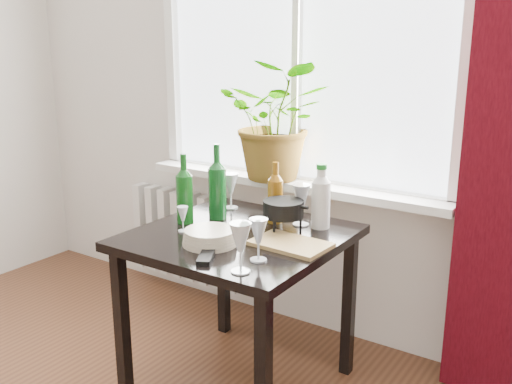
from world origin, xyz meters
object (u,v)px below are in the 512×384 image
Objects in this scene: wine_bottle_right at (217,181)px; wineglass_front_left at (183,219)px; wineglass_front_right at (241,247)px; plate_stack at (210,237)px; wine_bottle_left at (184,188)px; tv_remote at (207,255)px; radiator at (186,235)px; wineglass_back_left at (231,191)px; fondue_pot at (283,216)px; table at (239,253)px; wineglass_far_right at (258,239)px; cutting_board at (290,244)px; bottle_amber at (275,192)px; wineglass_back_center at (301,204)px; cleaning_bottle at (321,196)px; potted_plant at (278,121)px.

wineglass_front_left is (-0.00, -0.24, -0.12)m from wine_bottle_right.
plate_stack is at bearing 148.38° from wineglass_front_right.
wineglass_front_left is at bearing -53.26° from wine_bottle_left.
radiator is at bearing 106.05° from tv_remote.
wineglass_back_left is 1.04× the size of tv_remote.
wineglass_back_left is at bearing -29.95° from radiator.
wineglass_front_right is at bearing -67.33° from fondue_pot.
wineglass_front_right reaches higher than fondue_pot.
wine_bottle_right is at bearing -38.40° from radiator.
wineglass_far_right is (0.25, -0.22, 0.18)m from table.
wineglass_far_right reaches higher than cutting_board.
table is at bearing -102.59° from bottle_amber.
wineglass_back_center reaches higher than tv_remote.
wine_bottle_right is 2.10× the size of wineglass_far_right.
wineglass_far_right is (-0.01, -0.48, -0.06)m from cleaning_bottle.
wineglass_front_right is 0.60m from wineglass_back_center.
tv_remote is at bearing -108.57° from cleaning_bottle.
fondue_pot reaches higher than plate_stack.
bottle_amber is 0.98× the size of cleaning_bottle.
wine_bottle_left is at bearing -146.09° from bottle_amber.
table is 4.70× the size of wineglass_back_left.
wineglass_front_right is at bearing -25.84° from wineglass_front_left.
wineglass_front_right is 0.49m from fondue_pot.
wine_bottle_right is 2.05× the size of tv_remote.
wineglass_front_right is at bearing -92.09° from cutting_board.
bottle_amber is 0.13m from wineglass_back_center.
radiator is at bearing 130.97° from wine_bottle_left.
cutting_board is at bearing -54.14° from potted_plant.
wine_bottle_left is 0.61m from cleaning_bottle.
wine_bottle_left reaches higher than cleaning_bottle.
tv_remote is at bearing 167.55° from wineglass_front_right.
table is at bearing -128.24° from fondue_pot.
wineglass_front_right is (1.10, -0.97, 0.46)m from radiator.
fondue_pot reaches higher than cutting_board.
wine_bottle_left is at bearing 126.74° from wineglass_front_left.
table is (0.85, -0.63, 0.27)m from radiator.
fondue_pot is 0.66× the size of cutting_board.
wineglass_back_center reaches higher than wineglass_far_right.
table is 2.64× the size of wine_bottle_left.
potted_plant is 1.98× the size of cutting_board.
bottle_amber is at bearing 20.50° from wine_bottle_right.
bottle_amber is (0.26, 0.10, -0.03)m from wine_bottle_right.
table is 0.47m from wineglass_front_right.
potted_plant is at bearing 105.38° from table.
wineglass_front_right is (0.41, -0.92, -0.32)m from potted_plant.
plate_stack is (0.27, -0.17, -0.13)m from wine_bottle_left.
wineglass_back_center is (0.17, 0.25, 0.19)m from table.
cleaning_bottle is 0.51m from wineglass_back_left.
wine_bottle_left is 1.42× the size of plate_stack.
wineglass_front_left is at bearing -167.54° from cutting_board.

